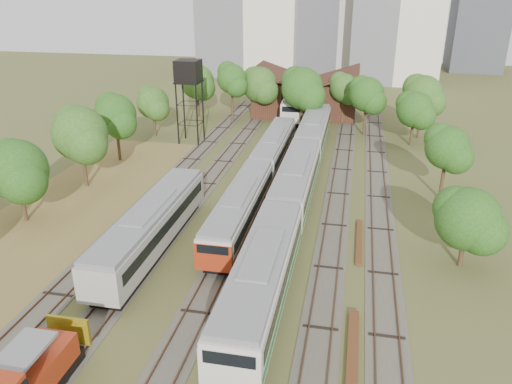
# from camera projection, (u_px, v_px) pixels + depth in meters

# --- Properties ---
(ground) EXTENTS (240.00, 240.00, 0.00)m
(ground) POSITION_uv_depth(u_px,v_px,m) (213.00, 350.00, 29.14)
(ground) COLOR #475123
(ground) RESTS_ON ground
(dry_grass_patch) EXTENTS (14.00, 60.00, 0.04)m
(dry_grass_patch) POSITION_uv_depth(u_px,v_px,m) (23.00, 252.00, 39.68)
(dry_grass_patch) COLOR brown
(dry_grass_patch) RESTS_ON ground
(tracks) EXTENTS (24.60, 80.00, 0.19)m
(tracks) POSITION_uv_depth(u_px,v_px,m) (274.00, 189.00, 51.83)
(tracks) COLOR #4C473D
(tracks) RESTS_ON ground
(railcar_red_set) EXTENTS (2.80, 34.58, 3.45)m
(railcar_red_set) POSITION_uv_depth(u_px,v_px,m) (260.00, 174.00, 50.80)
(railcar_red_set) COLOR black
(railcar_red_set) RESTS_ON ground
(railcar_green_set) EXTENTS (3.23, 52.08, 4.00)m
(railcar_green_set) POSITION_uv_depth(u_px,v_px,m) (296.00, 182.00, 47.99)
(railcar_green_set) COLOR black
(railcar_green_set) RESTS_ON ground
(railcar_rear) EXTENTS (3.31, 16.08, 4.10)m
(railcar_rear) POSITION_uv_depth(u_px,v_px,m) (298.00, 103.00, 79.20)
(railcar_rear) COLOR black
(railcar_rear) RESTS_ON ground
(old_grey_coach) EXTENTS (3.03, 18.00, 3.75)m
(old_grey_coach) POSITION_uv_depth(u_px,v_px,m) (152.00, 226.00, 39.35)
(old_grey_coach) COLOR black
(old_grey_coach) RESTS_ON ground
(water_tower) EXTENTS (3.12, 3.12, 10.81)m
(water_tower) POSITION_uv_depth(u_px,v_px,m) (188.00, 73.00, 63.76)
(water_tower) COLOR black
(water_tower) RESTS_ON ground
(rail_pile_near) EXTENTS (0.63, 9.51, 0.32)m
(rail_pile_near) POSITION_uv_depth(u_px,v_px,m) (352.00, 363.00, 27.90)
(rail_pile_near) COLOR brown
(rail_pile_near) RESTS_ON ground
(rail_pile_far) EXTENTS (0.48, 7.69, 0.25)m
(rail_pile_far) POSITION_uv_depth(u_px,v_px,m) (359.00, 241.00, 41.12)
(rail_pile_far) COLOR brown
(rail_pile_far) RESTS_ON ground
(maintenance_shed) EXTENTS (16.45, 11.55, 7.58)m
(maintenance_shed) POSITION_uv_depth(u_px,v_px,m) (306.00, 96.00, 80.57)
(maintenance_shed) COLOR #391E14
(maintenance_shed) RESTS_ON ground
(tree_band_left) EXTENTS (6.86, 53.18, 8.82)m
(tree_band_left) POSITION_uv_depth(u_px,v_px,m) (27.00, 160.00, 43.39)
(tree_band_left) COLOR #382616
(tree_band_left) RESTS_ON ground
(tree_band_far) EXTENTS (38.68, 11.50, 9.19)m
(tree_band_far) POSITION_uv_depth(u_px,v_px,m) (297.00, 87.00, 72.19)
(tree_band_far) COLOR #382616
(tree_band_far) RESTS_ON ground
(tree_band_right) EXTENTS (5.89, 35.50, 7.38)m
(tree_band_right) POSITION_uv_depth(u_px,v_px,m) (438.00, 150.00, 49.16)
(tree_band_right) COLOR #382616
(tree_band_right) RESTS_ON ground
(tower_far_right) EXTENTS (12.00, 12.00, 28.00)m
(tower_far_right) POSITION_uv_depth(u_px,v_px,m) (481.00, 10.00, 116.83)
(tower_far_right) COLOR #414348
(tower_far_right) RESTS_ON ground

